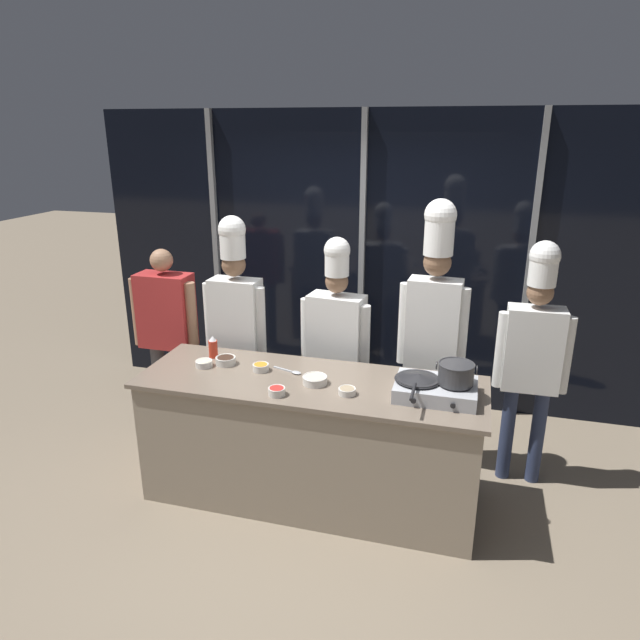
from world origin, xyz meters
name	(u,v)px	position (x,y,z in m)	size (l,w,h in m)	color
ground_plane	(311,495)	(0.00, 0.00, 0.00)	(24.00, 24.00, 0.00)	#7F705B
window_wall_back	(362,262)	(0.00, 1.74, 1.35)	(5.16, 0.09, 2.70)	black
demo_counter	(311,440)	(0.00, 0.00, 0.46)	(2.36, 0.79, 0.91)	gray
portable_stove	(436,389)	(0.84, -0.02, 0.96)	(0.51, 0.39, 0.11)	#B2B5BA
frying_pan	(418,377)	(0.72, -0.02, 1.04)	(0.29, 0.51, 0.04)	#232326
stock_pot	(456,373)	(0.95, -0.02, 1.09)	(0.25, 0.23, 0.14)	#333335
squeeze_bottle_chili	(213,347)	(-0.81, 0.20, 0.99)	(0.07, 0.07, 0.17)	red
prep_bowl_bell_pepper	(277,391)	(-0.14, -0.27, 0.94)	(0.11, 0.11, 0.05)	silver
prep_bowl_carrots	(261,367)	(-0.38, 0.06, 0.94)	(0.11, 0.11, 0.05)	silver
prep_bowl_chicken	(315,379)	(0.04, -0.04, 0.95)	(0.17, 0.17, 0.05)	silver
prep_bowl_soy_glaze	(226,360)	(-0.67, 0.11, 0.95)	(0.15, 0.15, 0.06)	silver
prep_bowl_noodles	(204,363)	(-0.80, 0.03, 0.94)	(0.12, 0.12, 0.05)	silver
prep_bowl_mushrooms	(347,391)	(0.29, -0.14, 0.94)	(0.11, 0.11, 0.04)	silver
serving_spoon_slotted	(292,372)	(-0.16, 0.09, 0.92)	(0.23, 0.10, 0.02)	#B2B5BA
person_guest	(167,324)	(-1.44, 0.64, 0.97)	(0.59, 0.24, 1.61)	#4C4C51
chef_head	(236,315)	(-0.79, 0.59, 1.13)	(0.52, 0.21, 1.91)	#2D3856
chef_sous	(336,334)	(0.01, 0.67, 1.01)	(0.56, 0.27, 1.77)	#232326
chef_line	(434,314)	(0.75, 0.66, 1.24)	(0.50, 0.22, 2.08)	#2D3856
chef_pastry	(533,347)	(1.45, 0.62, 1.07)	(0.51, 0.21, 1.83)	#2D3856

